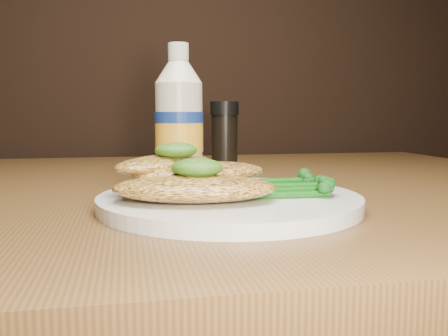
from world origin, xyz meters
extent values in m
cylinder|color=silver|center=(0.06, 0.87, 0.76)|extent=(0.25, 0.25, 0.01)
ellipsoid|color=gold|center=(0.03, 0.84, 0.77)|extent=(0.16, 0.10, 0.02)
ellipsoid|color=gold|center=(0.04, 0.89, 0.78)|extent=(0.15, 0.10, 0.02)
ellipsoid|color=gold|center=(0.01, 0.91, 0.79)|extent=(0.14, 0.13, 0.02)
ellipsoid|color=#0D3407|center=(0.03, 0.85, 0.79)|extent=(0.06, 0.05, 0.02)
ellipsoid|color=#0D3407|center=(0.02, 0.90, 0.80)|extent=(0.04, 0.04, 0.02)
camera|label=1|loc=(-0.03, 0.42, 0.84)|focal=39.29mm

